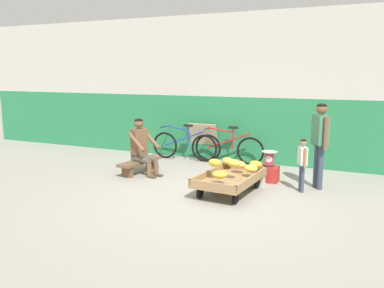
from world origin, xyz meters
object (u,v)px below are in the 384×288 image
at_px(vendor_seated, 142,147).
at_px(shopping_bag, 260,180).
at_px(banana_cart, 230,179).
at_px(customer_child, 302,159).
at_px(bicycle_near_left, 184,145).
at_px(sign_board, 204,141).
at_px(bicycle_far_left, 229,148).
at_px(low_bench, 140,164).
at_px(weighing_scale, 269,158).
at_px(plastic_crate, 269,174).
at_px(customer_adult, 320,136).

distance_m(vendor_seated, shopping_bag, 2.48).
relative_size(banana_cart, customer_child, 1.61).
relative_size(bicycle_near_left, sign_board, 1.92).
bearing_deg(bicycle_far_left, low_bench, -129.97).
relative_size(banana_cart, bicycle_near_left, 0.91).
bearing_deg(bicycle_near_left, sign_board, 42.71).
xyz_separation_m(low_bench, shopping_bag, (2.52, 0.09, -0.08)).
bearing_deg(banana_cart, bicycle_near_left, 131.87).
bearing_deg(vendor_seated, low_bench, 161.22).
height_order(weighing_scale, bicycle_far_left, bicycle_far_left).
bearing_deg(sign_board, vendor_seated, -107.07).
distance_m(low_bench, plastic_crate, 2.63).
distance_m(bicycle_near_left, shopping_bag, 2.65).
bearing_deg(customer_child, vendor_seated, -178.80).
relative_size(vendor_seated, customer_child, 1.22).
height_order(banana_cart, vendor_seated, vendor_seated).
bearing_deg(sign_board, customer_adult, -27.62).
relative_size(banana_cart, bicycle_far_left, 0.91).
bearing_deg(low_bench, vendor_seated, -18.78).
height_order(vendor_seated, weighing_scale, vendor_seated).
relative_size(low_bench, customer_child, 1.21).
height_order(vendor_seated, shopping_bag, vendor_seated).
bearing_deg(customer_adult, bicycle_near_left, 160.35).
relative_size(vendor_seated, sign_board, 1.32).
relative_size(weighing_scale, bicycle_far_left, 0.18).
distance_m(banana_cart, low_bench, 2.22).
xyz_separation_m(banana_cart, bicycle_near_left, (-1.85, 2.07, 0.11)).
height_order(weighing_scale, customer_child, customer_child).
xyz_separation_m(weighing_scale, sign_board, (-1.93, 1.41, -0.02)).
bearing_deg(banana_cart, plastic_crate, 65.97).
relative_size(low_bench, plastic_crate, 3.14).
bearing_deg(customer_adult, banana_cart, -145.61).
relative_size(weighing_scale, shopping_bag, 1.25).
height_order(bicycle_near_left, customer_child, customer_child).
relative_size(weighing_scale, sign_board, 0.35).
bearing_deg(bicycle_near_left, customer_child, -26.60).
bearing_deg(customer_adult, shopping_bag, -163.31).
bearing_deg(banana_cart, weighing_scale, 65.94).
relative_size(low_bench, customer_adult, 0.74).
bearing_deg(customer_child, shopping_bag, 176.29).
bearing_deg(bicycle_far_left, bicycle_near_left, -174.13).
bearing_deg(bicycle_near_left, weighing_scale, -25.02).
bearing_deg(low_bench, sign_board, 70.39).
xyz_separation_m(bicycle_near_left, customer_child, (2.97, -1.49, 0.23)).
xyz_separation_m(weighing_scale, customer_child, (0.67, -0.42, 0.12)).
xyz_separation_m(plastic_crate, customer_adult, (0.91, -0.07, 0.80)).
distance_m(banana_cart, bicycle_near_left, 2.78).
height_order(vendor_seated, customer_child, vendor_seated).
height_order(low_bench, plastic_crate, plastic_crate).
bearing_deg(customer_child, low_bench, -179.33).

